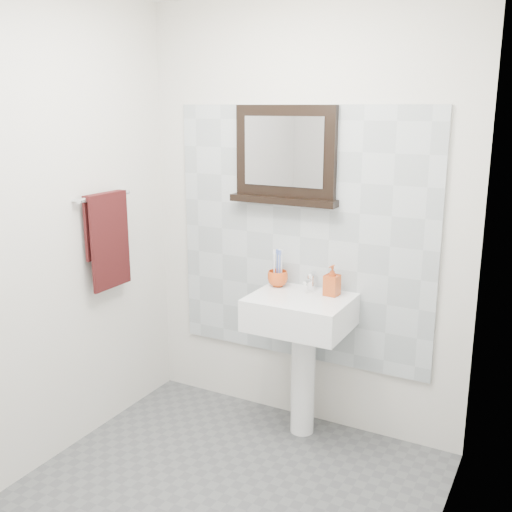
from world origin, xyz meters
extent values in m
cube|color=silver|center=(0.00, 1.10, 1.25)|extent=(2.00, 0.01, 2.50)
cube|color=silver|center=(-1.00, 0.00, 1.25)|extent=(0.01, 2.20, 2.50)
cube|color=silver|center=(1.00, 0.00, 1.25)|extent=(0.01, 2.20, 2.50)
cube|color=#AAB3B8|center=(0.00, 1.09, 1.15)|extent=(1.60, 0.02, 1.50)
cylinder|color=white|center=(0.10, 0.92, 0.34)|extent=(0.14, 0.14, 0.68)
cube|color=white|center=(0.10, 0.86, 0.77)|extent=(0.55, 0.44, 0.18)
cylinder|color=silver|center=(0.10, 0.84, 0.85)|extent=(0.32, 0.32, 0.02)
cylinder|color=#4C4C4F|center=(0.10, 0.84, 0.86)|extent=(0.04, 0.04, 0.00)
cylinder|color=silver|center=(0.10, 1.01, 0.91)|extent=(0.04, 0.04, 0.09)
cylinder|color=silver|center=(0.10, 0.96, 0.93)|extent=(0.02, 0.10, 0.02)
cube|color=silver|center=(0.10, 1.02, 0.96)|extent=(0.02, 0.07, 0.01)
imported|color=#CD4A18|center=(-0.10, 0.98, 0.91)|extent=(0.13, 0.13, 0.09)
cylinder|color=white|center=(-0.12, 0.97, 0.97)|extent=(0.01, 0.01, 0.19)
cube|color=white|center=(-0.12, 0.97, 1.07)|extent=(0.01, 0.01, 0.03)
cylinder|color=#566EC4|center=(-0.08, 0.97, 0.97)|extent=(0.01, 0.01, 0.19)
cube|color=#566EC4|center=(-0.08, 0.97, 1.07)|extent=(0.01, 0.01, 0.03)
cylinder|color=white|center=(-0.10, 1.00, 0.97)|extent=(0.01, 0.01, 0.19)
cube|color=white|center=(-0.10, 1.00, 1.07)|extent=(0.01, 0.01, 0.03)
cylinder|color=#566EC4|center=(-0.11, 0.99, 0.97)|extent=(0.01, 0.01, 0.19)
cube|color=#566EC4|center=(-0.11, 0.99, 1.07)|extent=(0.01, 0.01, 0.03)
cylinder|color=white|center=(-0.08, 0.99, 0.97)|extent=(0.01, 0.01, 0.19)
cube|color=white|center=(-0.08, 0.99, 1.07)|extent=(0.01, 0.01, 0.03)
imported|color=#B02714|center=(0.25, 0.97, 0.95)|extent=(0.09, 0.09, 0.17)
cube|color=black|center=(-0.09, 1.07, 1.64)|extent=(0.61, 0.06, 0.51)
cube|color=#99999E|center=(-0.09, 1.03, 1.64)|extent=(0.49, 0.01, 0.39)
cube|color=black|center=(-0.09, 1.04, 1.36)|extent=(0.65, 0.11, 0.04)
cylinder|color=silver|center=(-0.94, 0.49, 1.40)|extent=(0.03, 0.40, 0.03)
cylinder|color=silver|center=(-0.97, 0.30, 1.40)|extent=(0.05, 0.02, 0.02)
cylinder|color=silver|center=(-0.97, 0.68, 1.40)|extent=(0.05, 0.02, 0.02)
cube|color=black|center=(-0.93, 0.49, 1.13)|extent=(0.02, 0.30, 0.52)
cube|color=black|center=(-0.96, 0.49, 1.22)|extent=(0.02, 0.30, 0.34)
cube|color=black|center=(-0.94, 0.49, 1.40)|extent=(0.06, 0.30, 0.03)
camera|label=1|loc=(1.38, -2.05, 1.89)|focal=42.00mm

